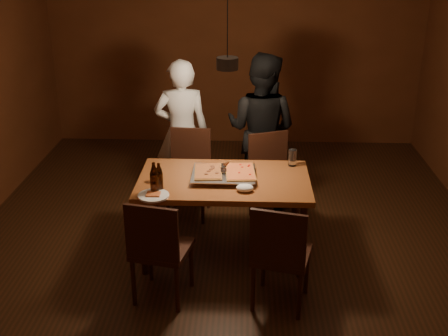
{
  "coord_description": "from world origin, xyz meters",
  "views": [
    {
      "loc": [
        0.16,
        -4.56,
        2.72
      ],
      "look_at": [
        -0.02,
        -0.07,
        0.85
      ],
      "focal_mm": 45.0,
      "sensor_mm": 36.0,
      "label": 1
    }
  ],
  "objects_px": {
    "chair_near_right": "(280,248)",
    "diner_dark": "(261,130)",
    "beer_bottle_b": "(159,177)",
    "pizza_tray": "(224,175)",
    "pendant_lamp": "(227,62)",
    "chair_near_left": "(158,243)",
    "diner_white": "(182,132)",
    "chair_far_right": "(271,169)",
    "beer_bottle_a": "(154,178)",
    "dining_table": "(224,186)",
    "chair_far_left": "(189,164)",
    "plate_slice": "(153,195)"
  },
  "relations": [
    {
      "from": "beer_bottle_b",
      "to": "pendant_lamp",
      "type": "distance_m",
      "value": 1.1
    },
    {
      "from": "chair_far_left",
      "to": "chair_near_right",
      "type": "bearing_deg",
      "value": 122.29
    },
    {
      "from": "chair_far_left",
      "to": "chair_far_right",
      "type": "relative_size",
      "value": 0.9
    },
    {
      "from": "chair_far_right",
      "to": "pizza_tray",
      "type": "xyz_separation_m",
      "value": [
        -0.45,
        -0.72,
        0.24
      ]
    },
    {
      "from": "chair_far_right",
      "to": "beer_bottle_b",
      "type": "xyz_separation_m",
      "value": [
        -0.98,
        -1.0,
        0.33
      ]
    },
    {
      "from": "chair_far_right",
      "to": "pendant_lamp",
      "type": "height_order",
      "value": "pendant_lamp"
    },
    {
      "from": "chair_near_left",
      "to": "beer_bottle_a",
      "type": "relative_size",
      "value": 1.85
    },
    {
      "from": "pizza_tray",
      "to": "diner_white",
      "type": "distance_m",
      "value": 1.21
    },
    {
      "from": "chair_near_right",
      "to": "beer_bottle_b",
      "type": "height_order",
      "value": "beer_bottle_b"
    },
    {
      "from": "beer_bottle_a",
      "to": "diner_white",
      "type": "distance_m",
      "value": 1.45
    },
    {
      "from": "beer_bottle_b",
      "to": "pendant_lamp",
      "type": "height_order",
      "value": "pendant_lamp"
    },
    {
      "from": "beer_bottle_a",
      "to": "chair_near_right",
      "type": "bearing_deg",
      "value": -25.71
    },
    {
      "from": "dining_table",
      "to": "diner_white",
      "type": "relative_size",
      "value": 0.96
    },
    {
      "from": "beer_bottle_b",
      "to": "pizza_tray",
      "type": "bearing_deg",
      "value": 28.1
    },
    {
      "from": "chair_near_left",
      "to": "chair_near_right",
      "type": "xyz_separation_m",
      "value": [
        0.94,
        -0.05,
        0.0
      ]
    },
    {
      "from": "beer_bottle_a",
      "to": "diner_dark",
      "type": "bearing_deg",
      "value": 58.57
    },
    {
      "from": "chair_far_left",
      "to": "beer_bottle_b",
      "type": "relative_size",
      "value": 2.01
    },
    {
      "from": "pizza_tray",
      "to": "chair_near_right",
      "type": "bearing_deg",
      "value": -57.35
    },
    {
      "from": "pendant_lamp",
      "to": "beer_bottle_a",
      "type": "bearing_deg",
      "value": -146.33
    },
    {
      "from": "chair_far_right",
      "to": "diner_dark",
      "type": "relative_size",
      "value": 0.33
    },
    {
      "from": "chair_near_right",
      "to": "chair_far_right",
      "type": "bearing_deg",
      "value": 104.41
    },
    {
      "from": "chair_near_right",
      "to": "diner_dark",
      "type": "height_order",
      "value": "diner_dark"
    },
    {
      "from": "dining_table",
      "to": "chair_near_right",
      "type": "height_order",
      "value": "chair_near_right"
    },
    {
      "from": "plate_slice",
      "to": "diner_white",
      "type": "relative_size",
      "value": 0.16
    },
    {
      "from": "chair_far_right",
      "to": "chair_near_right",
      "type": "xyz_separation_m",
      "value": [
        0.01,
        -1.55,
        0.0
      ]
    },
    {
      "from": "chair_far_left",
      "to": "pendant_lamp",
      "type": "bearing_deg",
      "value": 123.47
    },
    {
      "from": "beer_bottle_b",
      "to": "diner_white",
      "type": "bearing_deg",
      "value": 88.68
    },
    {
      "from": "diner_dark",
      "to": "beer_bottle_b",
      "type": "bearing_deg",
      "value": 81.92
    },
    {
      "from": "chair_near_right",
      "to": "beer_bottle_a",
      "type": "distance_m",
      "value": 1.18
    },
    {
      "from": "chair_far_left",
      "to": "pizza_tray",
      "type": "height_order",
      "value": "chair_far_left"
    },
    {
      "from": "pendant_lamp",
      "to": "diner_white",
      "type": "bearing_deg",
      "value": 116.2
    },
    {
      "from": "chair_far_right",
      "to": "chair_near_left",
      "type": "distance_m",
      "value": 1.77
    },
    {
      "from": "chair_far_right",
      "to": "beer_bottle_a",
      "type": "bearing_deg",
      "value": 25.65
    },
    {
      "from": "chair_near_right",
      "to": "chair_far_left",
      "type": "bearing_deg",
      "value": 131.4
    },
    {
      "from": "chair_near_left",
      "to": "pizza_tray",
      "type": "bearing_deg",
      "value": 70.72
    },
    {
      "from": "diner_white",
      "to": "diner_dark",
      "type": "xyz_separation_m",
      "value": [
        0.84,
        0.03,
        0.03
      ]
    },
    {
      "from": "beer_bottle_b",
      "to": "diner_white",
      "type": "distance_m",
      "value": 1.39
    },
    {
      "from": "dining_table",
      "to": "chair_near_right",
      "type": "distance_m",
      "value": 0.94
    },
    {
      "from": "chair_near_left",
      "to": "diner_white",
      "type": "distance_m",
      "value": 1.9
    },
    {
      "from": "dining_table",
      "to": "pendant_lamp",
      "type": "height_order",
      "value": "pendant_lamp"
    },
    {
      "from": "chair_near_right",
      "to": "diner_white",
      "type": "distance_m",
      "value": 2.17
    },
    {
      "from": "pendant_lamp",
      "to": "chair_near_right",
      "type": "bearing_deg",
      "value": -63.81
    },
    {
      "from": "chair_far_left",
      "to": "beer_bottle_a",
      "type": "distance_m",
      "value": 1.22
    },
    {
      "from": "beer_bottle_b",
      "to": "diner_dark",
      "type": "relative_size",
      "value": 0.15
    },
    {
      "from": "chair_near_left",
      "to": "diner_dark",
      "type": "bearing_deg",
      "value": 78.92
    },
    {
      "from": "chair_far_left",
      "to": "dining_table",
      "type": "bearing_deg",
      "value": 120.17
    },
    {
      "from": "pizza_tray",
      "to": "plate_slice",
      "type": "relative_size",
      "value": 2.15
    },
    {
      "from": "plate_slice",
      "to": "chair_near_right",
      "type": "bearing_deg",
      "value": -22.53
    },
    {
      "from": "beer_bottle_a",
      "to": "diner_dark",
      "type": "distance_m",
      "value": 1.74
    },
    {
      "from": "diner_white",
      "to": "pendant_lamp",
      "type": "distance_m",
      "value": 1.53
    }
  ]
}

